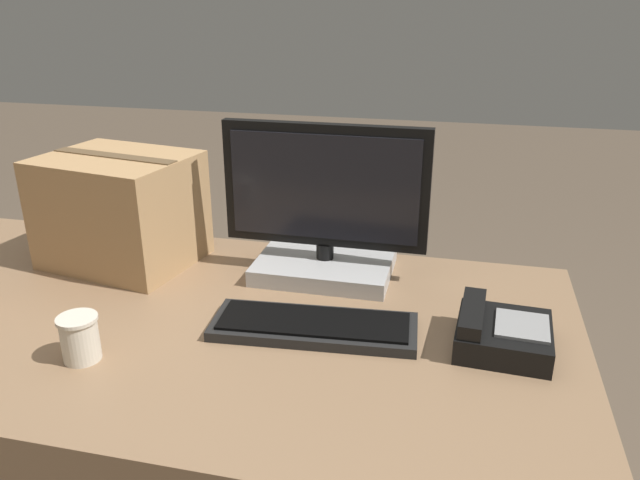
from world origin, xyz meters
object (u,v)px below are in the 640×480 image
object	(u,v)px
desk_phone	(500,333)
paper_cup_right	(80,338)
cardboard_box	(121,210)
keyboard	(314,326)
monitor	(325,220)

from	to	relation	value
desk_phone	paper_cup_right	size ratio (longest dim) A/B	2.15
desk_phone	cardboard_box	distance (m)	0.99
keyboard	cardboard_box	distance (m)	0.65
monitor	desk_phone	distance (m)	0.51
keyboard	monitor	bearing A→B (deg)	93.95
desk_phone	cardboard_box	world-z (taller)	cardboard_box
desk_phone	paper_cup_right	bearing A→B (deg)	-160.12
cardboard_box	keyboard	bearing A→B (deg)	-23.46
keyboard	desk_phone	world-z (taller)	desk_phone
keyboard	paper_cup_right	xyz separation A→B (m)	(-0.42, -0.21, 0.03)
monitor	keyboard	xyz separation A→B (m)	(0.04, -0.29, -0.13)
desk_phone	keyboard	bearing A→B (deg)	-172.43
monitor	cardboard_box	bearing A→B (deg)	-175.63
cardboard_box	monitor	bearing A→B (deg)	4.37
paper_cup_right	cardboard_box	xyz separation A→B (m)	(-0.16, 0.46, 0.10)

